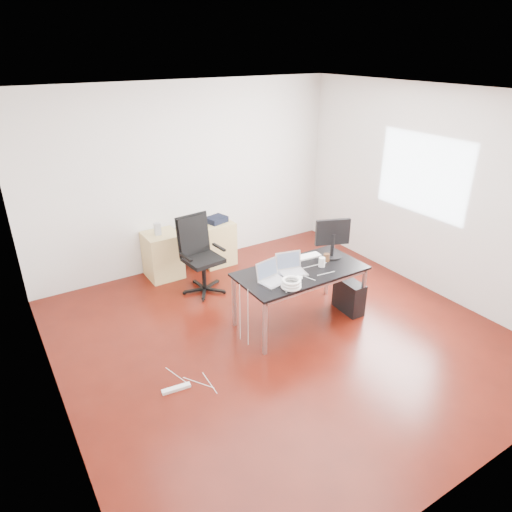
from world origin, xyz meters
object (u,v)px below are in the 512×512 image
office_chair (199,251)px  filing_cabinet_right (216,242)px  filing_cabinet_left (163,255)px  desk (301,274)px  pc_tower (349,296)px

office_chair → filing_cabinet_right: size_ratio=1.54×
filing_cabinet_left → filing_cabinet_right: (0.91, 0.00, 0.00)m
desk → office_chair: size_ratio=1.48×
pc_tower → desk: bearing=171.8°
desk → filing_cabinet_left: desk is taller
desk → office_chair: 1.59m
desk → filing_cabinet_right: (-0.08, 2.10, -0.33)m
desk → filing_cabinet_left: size_ratio=2.29×
desk → office_chair: office_chair is taller
office_chair → filing_cabinet_left: size_ratio=1.54×
office_chair → filing_cabinet_left: (-0.30, 0.67, -0.26)m
desk → pc_tower: (0.71, -0.15, -0.46)m
desk → filing_cabinet_right: bearing=92.2°
desk → filing_cabinet_left: bearing=115.2°
desk → pc_tower: bearing=-11.7°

